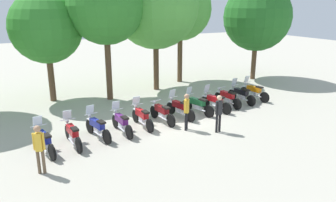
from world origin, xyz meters
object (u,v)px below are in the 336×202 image
at_px(motorcycle_3, 122,122).
at_px(person_1, 219,111).
at_px(motorcycle_4, 142,117).
at_px(tree_3, 156,5).
at_px(motorcycle_5, 162,112).
at_px(motorcycle_9, 227,98).
at_px(motorcycle_0, 44,141).
at_px(motorcycle_8, 215,102).
at_px(tree_4, 180,9).
at_px(motorcycle_11, 254,91).
at_px(tree_2, 105,6).
at_px(tree_1, 46,28).
at_px(motorcycle_6, 180,108).
at_px(motorcycle_2, 97,127).
at_px(motorcycle_1, 72,134).
at_px(person_2, 186,109).
at_px(person_0, 39,146).
at_px(motorcycle_7, 197,104).
at_px(motorcycle_10, 241,94).
at_px(tree_5, 257,17).

relative_size(motorcycle_3, person_1, 1.26).
bearing_deg(motorcycle_4, tree_3, -33.36).
height_order(motorcycle_5, motorcycle_9, same).
bearing_deg(motorcycle_0, motorcycle_8, -92.92).
bearing_deg(motorcycle_8, motorcycle_0, 85.00).
relative_size(motorcycle_0, tree_4, 0.29).
bearing_deg(motorcycle_4, motorcycle_0, 98.08).
height_order(motorcycle_5, motorcycle_11, motorcycle_11).
bearing_deg(tree_2, motorcycle_11, -28.37).
bearing_deg(tree_2, tree_1, 157.45).
xyz_separation_m(motorcycle_4, tree_4, (6.21, 7.30, 4.71)).
xyz_separation_m(motorcycle_6, tree_1, (-5.25, 6.22, 3.80)).
relative_size(motorcycle_5, motorcycle_6, 1.01).
relative_size(motorcycle_2, tree_3, 0.26).
height_order(motorcycle_1, tree_3, tree_3).
distance_m(motorcycle_6, person_2, 1.79).
xyz_separation_m(person_0, tree_3, (8.49, 8.49, 4.46)).
height_order(motorcycle_1, motorcycle_2, same).
distance_m(motorcycle_3, motorcycle_11, 9.07).
xyz_separation_m(motorcycle_7, person_2, (-1.69, -1.71, 0.50)).
bearing_deg(motorcycle_6, motorcycle_1, 89.26).
relative_size(motorcycle_2, motorcycle_10, 0.99).
xyz_separation_m(motorcycle_2, person_1, (5.06, -1.87, 0.51)).
distance_m(motorcycle_3, tree_2, 7.54).
bearing_deg(motorcycle_6, motorcycle_3, 89.97).
distance_m(motorcycle_7, person_1, 2.72).
bearing_deg(motorcycle_5, tree_3, -28.81).
height_order(motorcycle_3, motorcycle_5, motorcycle_3).
xyz_separation_m(motorcycle_7, motorcycle_10, (3.37, 0.51, 0.00)).
height_order(motorcycle_1, tree_5, tree_5).
distance_m(motorcycle_10, tree_4, 7.95).
xyz_separation_m(motorcycle_7, motorcycle_9, (2.25, 0.35, -0.01)).
relative_size(motorcycle_5, person_0, 1.24).
bearing_deg(motorcycle_6, tree_2, 13.06).
bearing_deg(motorcycle_7, tree_1, 31.01).
height_order(motorcycle_6, motorcycle_10, same).
height_order(motorcycle_0, tree_1, tree_1).
xyz_separation_m(person_0, tree_4, (11.04, 9.76, 4.18)).
height_order(motorcycle_9, person_2, person_2).
distance_m(motorcycle_0, motorcycle_2, 2.29).
height_order(motorcycle_1, tree_2, tree_2).
height_order(motorcycle_6, tree_2, tree_2).
height_order(motorcycle_3, tree_4, tree_4).
xyz_separation_m(motorcycle_8, motorcycle_10, (2.25, 0.52, 0.00)).
distance_m(motorcycle_1, motorcycle_4, 3.42).
bearing_deg(tree_2, tree_5, 1.00).
relative_size(motorcycle_4, motorcycle_6, 1.01).
distance_m(motorcycle_11, tree_5, 7.14).
bearing_deg(motorcycle_7, motorcycle_10, -96.48).
bearing_deg(tree_2, motorcycle_0, -127.38).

